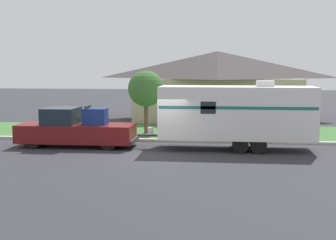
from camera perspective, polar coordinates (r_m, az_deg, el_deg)
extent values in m
plane|color=#2D2D33|center=(21.37, -1.23, -4.26)|extent=(120.00, 120.00, 0.00)
cube|color=beige|center=(25.02, -0.09, -2.50)|extent=(80.00, 0.30, 0.14)
cube|color=#3D6B33|center=(28.62, 0.73, -1.46)|extent=(80.00, 7.00, 0.03)
cube|color=tan|center=(36.00, 6.02, 2.65)|extent=(11.88, 7.63, 3.14)
pyramid|color=#3D3838|center=(35.92, 6.07, 6.75)|extent=(12.83, 8.24, 2.01)
cube|color=#4C3828|center=(32.27, 5.97, 1.27)|extent=(1.00, 0.06, 2.10)
cylinder|color=black|center=(23.83, -16.21, -2.34)|extent=(0.86, 0.28, 0.86)
cylinder|color=black|center=(25.35, -14.78, -1.77)|extent=(0.86, 0.28, 0.86)
cylinder|color=black|center=(22.65, -7.25, -2.58)|extent=(0.86, 0.28, 0.86)
cylinder|color=black|center=(24.24, -6.33, -1.97)|extent=(0.86, 0.28, 0.86)
cube|color=maroon|center=(24.32, -14.09, -1.49)|extent=(3.13, 2.02, 0.90)
cube|color=#19232D|center=(24.03, -12.89, 0.50)|extent=(1.63, 1.86, 0.82)
cube|color=maroon|center=(23.47, -7.46, -1.64)|extent=(2.65, 2.02, 0.90)
cube|color=#333333|center=(23.23, -4.12, -2.50)|extent=(0.12, 1.82, 0.20)
cube|color=navy|center=(23.51, -8.87, 0.44)|extent=(1.15, 0.85, 0.80)
cube|color=black|center=(23.57, -9.75, 1.61)|extent=(0.10, 0.93, 0.08)
cylinder|color=black|center=(21.88, 8.82, -3.08)|extent=(0.76, 0.22, 0.76)
cylinder|color=black|center=(23.85, 8.62, -2.27)|extent=(0.76, 0.22, 0.76)
cylinder|color=black|center=(21.93, 10.99, -3.10)|extent=(0.76, 0.22, 0.76)
cylinder|color=black|center=(23.90, 10.61, -2.29)|extent=(0.76, 0.22, 0.76)
cube|color=silver|center=(22.67, 8.34, 0.93)|extent=(7.37, 2.28, 2.49)
cube|color=#1E6660|center=(21.50, 8.45, 1.46)|extent=(7.22, 0.01, 0.14)
cube|color=#383838|center=(23.07, -2.30, -1.89)|extent=(1.11, 0.12, 0.10)
cylinder|color=silver|center=(23.02, -2.17, -1.33)|extent=(0.28, 0.28, 0.36)
cube|color=silver|center=(22.66, 11.76, 4.37)|extent=(0.80, 0.68, 0.28)
cube|color=#19232D|center=(21.49, 4.92, 1.50)|extent=(0.70, 0.01, 0.56)
cylinder|color=brown|center=(26.19, -7.94, -1.10)|extent=(0.09, 0.09, 1.09)
cube|color=#B2B2B2|center=(26.11, -7.96, 0.33)|extent=(0.48, 0.20, 0.22)
cylinder|color=brown|center=(27.87, -2.68, 0.25)|extent=(0.24, 0.24, 1.89)
sphere|color=#38662D|center=(27.74, -2.70, 3.84)|extent=(2.13, 2.13, 2.13)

